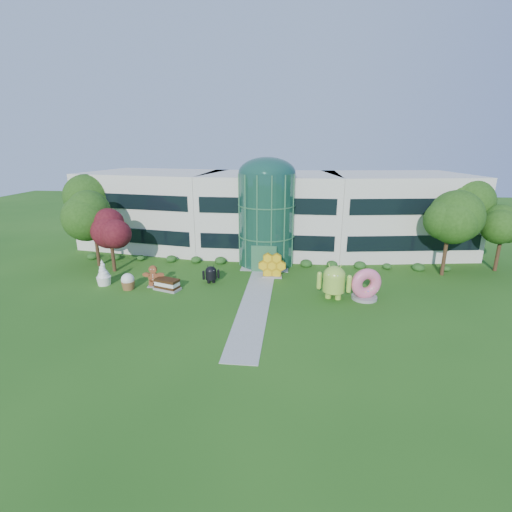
# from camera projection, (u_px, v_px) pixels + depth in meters

# --- Properties ---
(ground) EXTENTS (140.00, 140.00, 0.00)m
(ground) POSITION_uv_depth(u_px,v_px,m) (254.00, 309.00, 29.89)
(ground) COLOR #215114
(ground) RESTS_ON ground
(building) EXTENTS (46.00, 15.00, 9.30)m
(building) POSITION_uv_depth(u_px,v_px,m) (271.00, 212.00, 45.64)
(building) COLOR beige
(building) RESTS_ON ground
(atrium) EXTENTS (6.00, 6.00, 9.80)m
(atrium) POSITION_uv_depth(u_px,v_px,m) (267.00, 220.00, 39.86)
(atrium) COLOR #194738
(atrium) RESTS_ON ground
(walkway) EXTENTS (2.40, 20.00, 0.04)m
(walkway) POSITION_uv_depth(u_px,v_px,m) (256.00, 298.00, 31.79)
(walkway) COLOR #9E9E93
(walkway) RESTS_ON ground
(tree_red) EXTENTS (4.00, 4.00, 6.00)m
(tree_red) POSITION_uv_depth(u_px,v_px,m) (111.00, 243.00, 37.77)
(tree_red) COLOR #3F0C14
(tree_red) RESTS_ON ground
(trees_backdrop) EXTENTS (52.00, 8.00, 8.40)m
(trees_backdrop) POSITION_uv_depth(u_px,v_px,m) (267.00, 224.00, 41.02)
(trees_backdrop) COLOR #1F4411
(trees_backdrop) RESTS_ON ground
(android_green) EXTENTS (3.40, 2.65, 3.42)m
(android_green) POSITION_uv_depth(u_px,v_px,m) (334.00, 280.00, 31.34)
(android_green) COLOR #93C13D
(android_green) RESTS_ON ground
(android_black) EXTENTS (2.00, 1.69, 1.94)m
(android_black) POSITION_uv_depth(u_px,v_px,m) (211.00, 273.00, 35.12)
(android_black) COLOR black
(android_black) RESTS_ON ground
(donut) EXTENTS (2.96, 2.02, 2.81)m
(donut) POSITION_uv_depth(u_px,v_px,m) (365.00, 283.00, 31.37)
(donut) COLOR #D9526D
(donut) RESTS_ON ground
(gingerbread) EXTENTS (2.29, 0.99, 2.07)m
(gingerbread) POSITION_uv_depth(u_px,v_px,m) (153.00, 276.00, 34.18)
(gingerbread) COLOR maroon
(gingerbread) RESTS_ON ground
(ice_cream_sandwich) EXTENTS (2.62, 1.87, 1.05)m
(ice_cream_sandwich) POSITION_uv_depth(u_px,v_px,m) (167.00, 284.00, 33.56)
(ice_cream_sandwich) COLOR black
(ice_cream_sandwich) RESTS_ON ground
(honeycomb) EXTENTS (2.90, 1.11, 2.26)m
(honeycomb) POSITION_uv_depth(u_px,v_px,m) (272.00, 266.00, 36.54)
(honeycomb) COLOR yellow
(honeycomb) RESTS_ON ground
(froyo) EXTENTS (1.68, 1.68, 2.42)m
(froyo) POSITION_uv_depth(u_px,v_px,m) (103.00, 273.00, 34.58)
(froyo) COLOR white
(froyo) RESTS_ON ground
(cupcake) EXTENTS (1.65, 1.65, 1.52)m
(cupcake) POSITION_uv_depth(u_px,v_px,m) (128.00, 281.00, 33.66)
(cupcake) COLOR white
(cupcake) RESTS_ON ground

